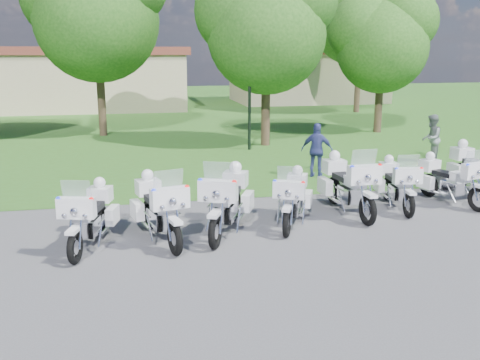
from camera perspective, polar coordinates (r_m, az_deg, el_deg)
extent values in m
plane|color=#4D4D51|center=(11.35, 2.52, -6.00)|extent=(100.00, 100.00, 0.00)
cube|color=#35601E|center=(37.65, -7.63, 7.62)|extent=(100.00, 48.00, 0.01)
torus|color=black|center=(10.28, -17.19, -6.88)|extent=(0.28, 0.65, 0.64)
torus|color=black|center=(11.73, -14.56, -4.16)|extent=(0.28, 0.65, 0.64)
cube|color=white|center=(10.15, -17.36, -5.14)|extent=(0.27, 0.45, 0.07)
cube|color=white|center=(10.26, -17.05, -2.85)|extent=(0.72, 0.39, 0.38)
cube|color=silver|center=(10.23, -17.07, -0.97)|extent=(0.55, 0.24, 0.36)
sphere|color=red|center=(10.06, -15.59, -2.00)|extent=(0.09, 0.09, 0.09)
sphere|color=#1426E5|center=(10.27, -18.83, -1.92)|extent=(0.09, 0.09, 0.09)
cube|color=silver|center=(10.98, -15.79, -4.83)|extent=(0.45, 0.60, 0.32)
cube|color=white|center=(10.67, -16.29, -3.51)|extent=(0.42, 0.56, 0.21)
cube|color=black|center=(11.15, -15.44, -2.84)|extent=(0.46, 0.65, 0.11)
cube|color=white|center=(11.47, -13.45, -3.65)|extent=(0.29, 0.52, 0.34)
cube|color=white|center=(11.64, -16.16, -3.57)|extent=(0.29, 0.52, 0.34)
cube|color=white|center=(11.60, -14.68, -1.47)|extent=(0.54, 0.48, 0.31)
sphere|color=white|center=(11.54, -14.76, -0.28)|extent=(0.25, 0.25, 0.25)
torus|color=black|center=(10.29, -6.96, -6.20)|extent=(0.29, 0.70, 0.68)
torus|color=black|center=(11.86, -9.63, -3.60)|extent=(0.29, 0.70, 0.68)
cube|color=white|center=(10.15, -6.98, -4.34)|extent=(0.28, 0.48, 0.07)
cube|color=white|center=(10.28, -7.49, -1.94)|extent=(0.77, 0.41, 0.41)
cube|color=silver|center=(10.25, -7.66, 0.07)|extent=(0.58, 0.26, 0.38)
sphere|color=red|center=(10.27, -5.69, -0.78)|extent=(0.09, 0.09, 0.09)
sphere|color=#1426E5|center=(10.08, -9.18, -1.16)|extent=(0.09, 0.09, 0.09)
cube|color=silver|center=(11.05, -8.45, -4.17)|extent=(0.47, 0.64, 0.35)
cube|color=white|center=(10.72, -8.13, -2.72)|extent=(0.44, 0.59, 0.22)
cube|color=black|center=(11.24, -8.96, -2.10)|extent=(0.49, 0.70, 0.12)
cube|color=white|center=(11.76, -8.03, -2.82)|extent=(0.30, 0.56, 0.37)
cube|color=white|center=(11.60, -10.91, -3.16)|extent=(0.30, 0.56, 0.37)
cube|color=white|center=(11.73, -9.79, -0.75)|extent=(0.57, 0.51, 0.33)
sphere|color=white|center=(11.67, -9.84, 0.51)|extent=(0.27, 0.27, 0.27)
torus|color=black|center=(10.54, -2.66, -5.53)|extent=(0.42, 0.71, 0.72)
torus|color=black|center=(12.22, -0.50, -2.81)|extent=(0.42, 0.71, 0.72)
cube|color=white|center=(10.40, -2.71, -3.61)|extent=(0.37, 0.51, 0.07)
cube|color=white|center=(10.54, -2.37, -1.14)|extent=(0.81, 0.54, 0.43)
cube|color=silver|center=(10.52, -2.30, 0.92)|extent=(0.60, 0.36, 0.40)
sphere|color=red|center=(10.36, -0.63, -0.24)|extent=(0.10, 0.10, 0.10)
sphere|color=#1426E5|center=(10.52, -4.27, -0.06)|extent=(0.10, 0.10, 0.10)
cube|color=silver|center=(11.36, -1.48, -3.42)|extent=(0.57, 0.69, 0.36)
cube|color=white|center=(11.01, -1.80, -1.94)|extent=(0.54, 0.65, 0.24)
cube|color=black|center=(11.56, -1.12, -1.30)|extent=(0.60, 0.75, 0.13)
cube|color=white|center=(11.96, 0.83, -2.28)|extent=(0.40, 0.59, 0.38)
cube|color=white|center=(12.09, -2.16, -2.10)|extent=(0.40, 0.59, 0.38)
cube|color=white|center=(12.09, -0.48, 0.10)|extent=(0.64, 0.60, 0.34)
sphere|color=white|center=(12.03, -0.48, 1.39)|extent=(0.28, 0.28, 0.28)
torus|color=black|center=(11.24, 5.02, -4.60)|extent=(0.37, 0.61, 0.62)
torus|color=black|center=(12.73, 6.05, -2.45)|extent=(0.37, 0.61, 0.62)
cube|color=white|center=(11.12, 5.04, -3.04)|extent=(0.32, 0.44, 0.06)
cube|color=white|center=(11.25, 5.25, -1.04)|extent=(0.70, 0.48, 0.37)
cube|color=silver|center=(11.23, 5.32, 0.63)|extent=(0.52, 0.32, 0.35)
sphere|color=red|center=(11.12, 6.74, -0.32)|extent=(0.08, 0.08, 0.08)
sphere|color=#1426E5|center=(11.20, 3.73, -0.16)|extent=(0.08, 0.08, 0.08)
cube|color=silver|center=(11.97, 5.59, -2.92)|extent=(0.50, 0.60, 0.31)
cube|color=white|center=(11.67, 5.48, -1.70)|extent=(0.47, 0.56, 0.20)
cube|color=black|center=(12.15, 5.80, -1.18)|extent=(0.53, 0.65, 0.11)
cube|color=white|center=(12.52, 7.24, -2.00)|extent=(0.35, 0.51, 0.33)
cube|color=white|center=(12.59, 4.73, -1.85)|extent=(0.35, 0.51, 0.33)
cube|color=white|center=(12.62, 6.12, -0.03)|extent=(0.56, 0.52, 0.30)
sphere|color=white|center=(12.56, 6.15, 1.04)|extent=(0.24, 0.24, 0.24)
torus|color=black|center=(12.26, 13.46, -3.16)|extent=(0.18, 0.72, 0.71)
torus|color=black|center=(13.81, 9.97, -1.12)|extent=(0.18, 0.72, 0.71)
cube|color=white|center=(12.14, 13.60, -1.51)|extent=(0.22, 0.48, 0.07)
cube|color=white|center=(12.28, 13.12, 0.56)|extent=(0.78, 0.30, 0.42)
cube|color=silver|center=(12.26, 13.08, 2.31)|extent=(0.60, 0.16, 0.40)
sphere|color=red|center=(12.34, 14.70, 1.49)|extent=(0.10, 0.10, 0.10)
sphere|color=#1426E5|center=(12.03, 11.88, 1.34)|extent=(0.10, 0.10, 0.10)
cube|color=silver|center=(13.01, 11.59, -1.52)|extent=(0.39, 0.61, 0.36)
cube|color=white|center=(12.70, 12.18, -0.19)|extent=(0.37, 0.57, 0.23)
cube|color=black|center=(13.20, 11.06, 0.29)|extent=(0.40, 0.68, 0.13)
cube|color=white|center=(13.76, 11.47, -0.46)|extent=(0.22, 0.56, 0.38)
cube|color=white|center=(13.50, 9.05, -0.63)|extent=(0.22, 0.56, 0.38)
cube|color=white|center=(13.69, 10.02, 1.44)|extent=(0.53, 0.45, 0.34)
sphere|color=white|center=(13.64, 10.06, 2.57)|extent=(0.28, 0.28, 0.28)
torus|color=black|center=(13.08, 17.57, -2.59)|extent=(0.21, 0.63, 0.62)
torus|color=black|center=(14.50, 15.45, -0.90)|extent=(0.21, 0.63, 0.62)
cube|color=white|center=(12.98, 17.70, -1.25)|extent=(0.22, 0.42, 0.06)
cube|color=white|center=(13.11, 17.46, 0.44)|extent=(0.69, 0.32, 0.37)
cube|color=silver|center=(13.09, 17.47, 1.87)|extent=(0.53, 0.19, 0.35)
sphere|color=red|center=(13.13, 18.80, 1.14)|extent=(0.08, 0.08, 0.08)
sphere|color=#1426E5|center=(12.92, 16.37, 1.13)|extent=(0.08, 0.08, 0.08)
cube|color=silver|center=(13.77, 16.46, -1.24)|extent=(0.39, 0.56, 0.31)
cube|color=white|center=(13.49, 16.85, -0.15)|extent=(0.36, 0.52, 0.20)
cube|color=black|center=(13.95, 16.17, 0.25)|extent=(0.39, 0.61, 0.11)
cube|color=white|center=(14.42, 16.70, -0.41)|extent=(0.24, 0.50, 0.33)
cube|color=white|center=(14.25, 14.61, -0.45)|extent=(0.24, 0.50, 0.33)
cube|color=white|center=(14.40, 15.55, 1.22)|extent=(0.49, 0.43, 0.29)
sphere|color=white|center=(14.35, 15.61, 2.15)|extent=(0.24, 0.24, 0.24)
torus|color=black|center=(14.19, 24.09, -1.90)|extent=(0.28, 0.63, 0.62)
torus|color=black|center=(15.18, 19.48, -0.53)|extent=(0.28, 0.63, 0.62)
cube|color=white|center=(14.10, 24.27, -0.63)|extent=(0.27, 0.44, 0.07)
cube|color=white|center=(14.17, 23.68, 0.92)|extent=(0.71, 0.39, 0.37)
cube|color=silver|center=(14.14, 23.63, 2.25)|extent=(0.53, 0.25, 0.35)
sphere|color=#1426E5|center=(13.87, 23.14, 1.47)|extent=(0.08, 0.08, 0.08)
cube|color=silver|center=(14.66, 21.69, -0.75)|extent=(0.44, 0.59, 0.32)
cube|color=white|center=(14.45, 22.46, 0.31)|extent=(0.42, 0.55, 0.20)
cube|color=black|center=(14.77, 20.99, 0.64)|extent=(0.46, 0.64, 0.11)
cube|color=white|center=(15.26, 20.63, 0.05)|extent=(0.29, 0.51, 0.34)
cube|color=white|center=(14.86, 19.17, -0.17)|extent=(0.29, 0.51, 0.34)
cube|color=white|center=(15.09, 19.57, 1.52)|extent=(0.53, 0.48, 0.30)
sphere|color=white|center=(15.04, 19.64, 2.42)|extent=(0.24, 0.24, 0.24)
torus|color=black|center=(16.57, 22.46, 0.50)|extent=(0.18, 0.72, 0.71)
cube|color=black|center=(16.05, 23.83, 1.72)|extent=(0.40, 0.68, 0.13)
cube|color=white|center=(16.61, 23.72, 1.05)|extent=(0.23, 0.56, 0.38)
cube|color=white|center=(16.22, 21.97, 0.93)|extent=(0.23, 0.56, 0.38)
cube|color=white|center=(16.48, 22.59, 2.65)|extent=(0.54, 0.46, 0.34)
sphere|color=white|center=(16.43, 22.68, 3.59)|extent=(0.28, 0.28, 0.28)
cylinder|color=black|center=(21.02, 1.02, 7.96)|extent=(0.12, 0.12, 3.51)
sphere|color=white|center=(20.92, 1.04, 13.18)|extent=(0.44, 0.44, 0.44)
cylinder|color=#38281C|center=(25.54, -14.59, 8.83)|extent=(0.36, 0.36, 3.79)
sphere|color=#1D4E16|center=(25.50, -15.04, 16.18)|extent=(5.52, 5.52, 5.52)
cylinder|color=#38281C|center=(22.13, 2.75, 7.92)|extent=(0.36, 0.36, 3.28)
sphere|color=#1D4E16|center=(22.04, 2.84, 15.26)|extent=(4.76, 4.76, 4.76)
sphere|color=#1D4E16|center=(22.21, -0.12, 17.56)|extent=(3.57, 3.57, 3.57)
cylinder|color=#38281C|center=(26.64, 14.58, 8.07)|extent=(0.36, 0.36, 2.93)
sphere|color=#1D4E16|center=(26.54, 14.91, 13.50)|extent=(4.26, 4.26, 4.26)
sphere|color=#1D4E16|center=(26.47, 12.82, 15.35)|extent=(3.19, 3.19, 3.19)
sphere|color=#1D4E16|center=(26.80, 17.32, 15.91)|extent=(2.93, 2.93, 2.93)
cylinder|color=#38281C|center=(35.42, 12.47, 10.70)|extent=(0.36, 0.36, 4.49)
sphere|color=#1D4E16|center=(35.46, 12.80, 16.96)|extent=(6.53, 6.53, 6.53)
cube|color=tan|center=(38.57, -16.89, 9.98)|extent=(14.00, 8.00, 3.60)
cube|color=brown|center=(38.52, -17.10, 13.02)|extent=(14.56, 8.32, 0.50)
cube|color=tan|center=(42.66, 7.14, 10.73)|extent=(11.00, 7.00, 3.60)
cube|color=brown|center=(42.61, 7.23, 13.49)|extent=(11.44, 7.28, 0.50)
imported|color=slate|center=(19.89, 19.72, 4.18)|extent=(1.01, 1.03, 1.67)
imported|color=navy|center=(16.62, 8.22, 3.14)|extent=(1.05, 0.84, 1.67)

